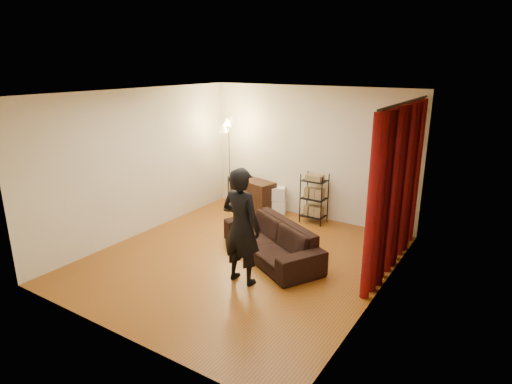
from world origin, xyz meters
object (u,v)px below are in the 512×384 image
Objects in this scene: media_cabinet at (252,194)px; wire_shelf at (314,198)px; person at (241,226)px; storage_boxes at (277,200)px; sofa at (271,240)px; floor_lamp at (229,165)px.

media_cabinet is 1.54m from wire_shelf.
person is 3.04× the size of storage_boxes.
media_cabinet is at bearing 166.21° from wire_shelf.
sofa is 1.18× the size of person.
sofa is at bearing -99.32° from wire_shelf.
sofa reaches higher than storage_boxes.
media_cabinet is 0.83m from floor_lamp.
wire_shelf is at bearing 8.54° from floor_lamp.
sofa is 1.80× the size of media_cabinet.
sofa is 1.09m from person.
media_cabinet is at bearing -172.08° from storage_boxes.
person reaches higher than wire_shelf.
floor_lamp reaches higher than sofa.
storage_boxes is 1.28m from floor_lamp.
media_cabinet is at bearing 159.88° from sofa.
sofa is at bearing -62.84° from storage_boxes.
media_cabinet reaches higher than storage_boxes.
storage_boxes is at bearing 160.09° from wire_shelf.
sofa is at bearing -84.15° from person.
person is at bearing -57.66° from sofa.
sofa is 2.51m from media_cabinet.
storage_boxes is 0.56× the size of wire_shelf.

